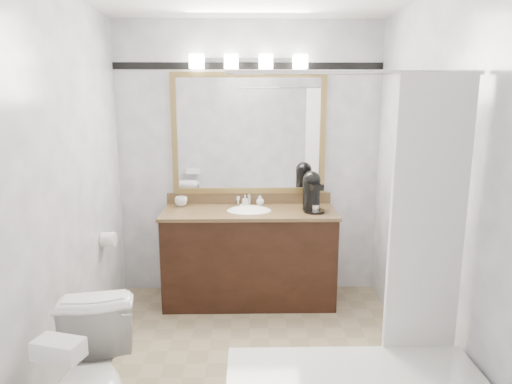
% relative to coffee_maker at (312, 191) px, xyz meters
% --- Properties ---
extents(room, '(2.42, 2.62, 2.52)m').
position_rel_coffee_maker_xyz_m(room, '(-0.55, -0.98, 0.22)').
color(room, '#9A8A68').
rests_on(room, ground).
extents(vanity, '(1.53, 0.58, 0.97)m').
position_rel_coffee_maker_xyz_m(vanity, '(-0.55, 0.03, -0.59)').
color(vanity, black).
rests_on(vanity, ground).
extents(mirror, '(1.40, 0.04, 1.10)m').
position_rel_coffee_maker_xyz_m(mirror, '(-0.55, 0.30, 0.47)').
color(mirror, olive).
rests_on(mirror, room).
extents(vanity_light_bar, '(1.02, 0.14, 0.12)m').
position_rel_coffee_maker_xyz_m(vanity_light_bar, '(-0.55, 0.24, 1.10)').
color(vanity_light_bar, silver).
rests_on(vanity_light_bar, room).
extents(accent_stripe, '(2.40, 0.01, 0.06)m').
position_rel_coffee_maker_xyz_m(accent_stripe, '(-0.55, 0.31, 1.07)').
color(accent_stripe, black).
rests_on(accent_stripe, room).
extents(tp_roll, '(0.11, 0.12, 0.12)m').
position_rel_coffee_maker_xyz_m(tp_roll, '(-1.69, -0.32, -0.33)').
color(tp_roll, white).
rests_on(tp_roll, room).
extents(tissue_box, '(0.23, 0.16, 0.08)m').
position_rel_coffee_maker_xyz_m(tissue_box, '(-1.36, -2.10, -0.25)').
color(tissue_box, white).
rests_on(tissue_box, toilet).
extents(coffee_maker, '(0.19, 0.23, 0.35)m').
position_rel_coffee_maker_xyz_m(coffee_maker, '(0.00, 0.00, 0.00)').
color(coffee_maker, black).
rests_on(coffee_maker, vanity).
extents(cup_left, '(0.12, 0.12, 0.09)m').
position_rel_coffee_maker_xyz_m(cup_left, '(-1.17, 0.20, -0.14)').
color(cup_left, white).
rests_on(cup_left, vanity).
extents(soap_bottle_a, '(0.05, 0.06, 0.11)m').
position_rel_coffee_maker_xyz_m(soap_bottle_a, '(-0.58, 0.16, -0.13)').
color(soap_bottle_a, white).
rests_on(soap_bottle_a, vanity).
extents(soap_bottle_b, '(0.09, 0.09, 0.09)m').
position_rel_coffee_maker_xyz_m(soap_bottle_b, '(-0.44, 0.22, -0.13)').
color(soap_bottle_b, white).
rests_on(soap_bottle_b, vanity).
extents(soap_bar, '(0.08, 0.06, 0.02)m').
position_rel_coffee_maker_xyz_m(soap_bar, '(-0.59, 0.15, -0.17)').
color(soap_bar, beige).
rests_on(soap_bar, vanity).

